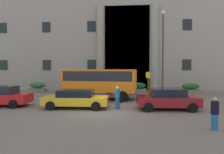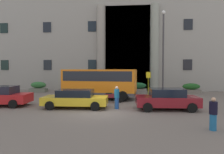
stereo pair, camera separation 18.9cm
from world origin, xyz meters
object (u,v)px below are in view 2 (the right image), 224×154
(parked_sedan_second, at_px, (75,98))
(pedestrian_woman_dark_dress, at_px, (117,98))
(motorcycle_near_kerb, at_px, (1,96))
(motorcycle_far_end, at_px, (110,97))
(orange_minibus, at_px, (100,81))
(parked_estate_mid, at_px, (167,99))
(bus_stop_sign, at_px, (148,81))
(hedge_planter_east, at_px, (137,88))
(lamppost_plaza_centre, at_px, (163,47))
(hedge_planter_far_east, at_px, (38,87))
(hedge_planter_entrance_left, at_px, (191,89))
(hedge_planter_west, at_px, (110,86))
(pedestrian_man_crossing, at_px, (213,114))

(parked_sedan_second, distance_m, pedestrian_woman_dark_dress, 2.96)
(motorcycle_near_kerb, height_order, motorcycle_far_end, same)
(orange_minibus, distance_m, parked_estate_mid, 7.12)
(bus_stop_sign, height_order, parked_estate_mid, bus_stop_sign)
(hedge_planter_east, xyz_separation_m, motorcycle_near_kerb, (-11.72, -7.15, -0.14))
(motorcycle_near_kerb, distance_m, lamppost_plaza_centre, 15.85)
(hedge_planter_far_east, bearing_deg, lamppost_plaza_centre, -9.04)
(hedge_planter_entrance_left, bearing_deg, parked_estate_mid, -114.20)
(bus_stop_sign, height_order, lamppost_plaza_centre, lamppost_plaza_centre)
(bus_stop_sign, xyz_separation_m, parked_sedan_second, (-5.68, -6.74, -0.85))
(hedge_planter_east, xyz_separation_m, motorcycle_far_end, (-2.37, -6.80, -0.14))
(motorcycle_near_kerb, relative_size, motorcycle_far_end, 0.94)
(orange_minibus, relative_size, parked_estate_mid, 1.62)
(orange_minibus, relative_size, hedge_planter_west, 3.39)
(bus_stop_sign, bearing_deg, motorcycle_near_kerb, -160.14)
(motorcycle_far_end, bearing_deg, hedge_planter_east, 63.66)
(motorcycle_near_kerb, bearing_deg, hedge_planter_entrance_left, 6.20)
(motorcycle_far_end, distance_m, lamppost_plaza_centre, 8.23)
(motorcycle_far_end, bearing_deg, orange_minibus, 112.43)
(motorcycle_near_kerb, xyz_separation_m, motorcycle_far_end, (9.35, 0.35, 0.00))
(bus_stop_sign, height_order, pedestrian_woman_dark_dress, bus_stop_sign)
(hedge_planter_far_east, height_order, pedestrian_woman_dark_dress, pedestrian_woman_dark_dress)
(parked_estate_mid, distance_m, pedestrian_woman_dark_dress, 3.45)
(pedestrian_woman_dark_dress, bearing_deg, bus_stop_sign, -2.74)
(hedge_planter_entrance_left, xyz_separation_m, pedestrian_woman_dark_dress, (-7.76, -9.66, 0.24))
(motorcycle_far_end, xyz_separation_m, pedestrian_man_crossing, (5.43, -7.11, 0.30))
(orange_minibus, distance_m, motorcycle_far_end, 2.75)
(motorcycle_far_end, relative_size, pedestrian_man_crossing, 1.35)
(orange_minibus, bearing_deg, hedge_planter_entrance_left, 33.45)
(hedge_planter_entrance_left, xyz_separation_m, parked_sedan_second, (-10.72, -9.64, 0.13))
(hedge_planter_east, distance_m, lamppost_plaza_centre, 5.50)
(bus_stop_sign, distance_m, hedge_planter_west, 5.37)
(orange_minibus, bearing_deg, hedge_planter_far_east, 155.53)
(pedestrian_man_crossing, height_order, pedestrian_woman_dark_dress, pedestrian_woman_dark_dress)
(hedge_planter_far_east, relative_size, parked_sedan_second, 0.43)
(motorcycle_far_end, bearing_deg, hedge_planter_far_east, 136.29)
(orange_minibus, height_order, pedestrian_woman_dark_dress, orange_minibus)
(motorcycle_near_kerb, bearing_deg, hedge_planter_east, 14.70)
(bus_stop_sign, bearing_deg, hedge_planter_entrance_left, 29.95)
(bus_stop_sign, bearing_deg, hedge_planter_far_east, 167.79)
(parked_estate_mid, bearing_deg, hedge_planter_east, 98.14)
(bus_stop_sign, relative_size, lamppost_plaza_centre, 0.28)
(hedge_planter_west, xyz_separation_m, parked_estate_mid, (5.00, -9.84, -0.01))
(motorcycle_near_kerb, height_order, pedestrian_woman_dark_dress, pedestrian_woman_dark_dress)
(hedge_planter_west, relative_size, pedestrian_man_crossing, 1.34)
(orange_minibus, relative_size, hedge_planter_far_east, 3.46)
(hedge_planter_entrance_left, relative_size, hedge_planter_west, 1.00)
(motorcycle_far_end, bearing_deg, pedestrian_man_crossing, -59.74)
(orange_minibus, distance_m, hedge_planter_west, 5.33)
(bus_stop_sign, distance_m, motorcycle_near_kerb, 13.62)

